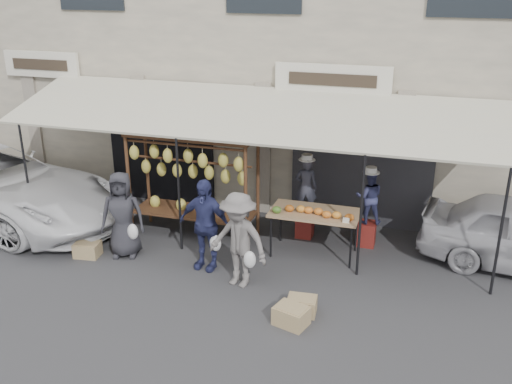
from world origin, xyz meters
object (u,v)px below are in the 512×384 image
Objects in this scene: crate_near_a at (302,306)px; crate_near_b at (291,316)px; produce_table at (314,214)px; customer_mid at (205,224)px; banana_rack at (192,166)px; customer_left at (123,215)px; crate_far at (88,249)px; vendor_left at (306,187)px; vendor_right at (369,197)px; customer_right at (238,240)px.

crate_near_a is 0.37m from crate_near_b.
produce_table is 2.11m from customer_mid.
crate_near_b is at bearing -42.76° from banana_rack.
customer_left is 1.02m from crate_far.
banana_rack is 1.67m from customer_left.
crate_near_a is at bearing -31.74° from customer_left.
vendor_left is at bearing 17.97° from banana_rack.
banana_rack is at bearing 32.90° from customer_left.
produce_table is at bearing 104.49° from vendor_left.
vendor_left is (2.19, 0.71, -0.46)m from banana_rack.
crate_near_b is (0.17, -2.44, -0.72)m from produce_table.
customer_left reaches higher than crate_near_a.
customer_right is at bearing 38.14° from vendor_right.
vendor_left reaches higher than crate_near_b.
crate_near_a is 4.50m from crate_far.
banana_rack is 3.80m from crate_near_a.
customer_mid is (-1.82, -1.08, -0.00)m from produce_table.
vendor_right is at bearing 76.52° from crate_near_b.
crate_far reaches higher than crate_near_a.
produce_table is 3.67m from customer_left.
banana_rack is 1.53× the size of produce_table.
customer_left is 1.69m from customer_mid.
banana_rack is 5.12× the size of crate_near_b.
banana_rack is 2.29m from customer_right.
banana_rack is 2.63m from produce_table.
vendor_left reaches higher than produce_table.
customer_left is at bearing 11.48° from vendor_right.
customer_mid is at bearing 165.06° from customer_right.
customer_right is (-1.95, -2.27, -0.18)m from vendor_right.
crate_near_a is at bearing 76.44° from crate_near_b.
customer_left is (-0.97, -1.15, -0.71)m from banana_rack.
customer_mid is at bearing -149.24° from produce_table.
produce_table is 3.35× the size of crate_near_b.
customer_right is 3.72× the size of crate_near_a.
crate_near_a is at bearing 92.49° from vendor_left.
banana_rack is 5.59× the size of crate_near_a.
crate_near_a is at bearing -82.96° from produce_table.
produce_table is 1.37× the size of vendor_left.
banana_rack reaches higher than crate_near_b.
crate_far is (-1.65, -1.43, -1.42)m from banana_rack.
crate_far is at bearing -139.16° from banana_rack.
vendor_right is 0.62× the size of customer_mid.
produce_table is at bearing -1.45° from banana_rack.
vendor_right is 3.41m from crate_near_b.
crate_far is (-4.36, 1.08, -0.01)m from crate_near_b.
vendor_right is at bearing 22.49° from crate_far.
vendor_left is 3.07m from crate_near_a.
customer_right is (0.80, -0.43, -0.01)m from customer_mid.
crate_near_b is at bearing 65.42° from vendor_right.
customer_right reaches higher than crate_near_a.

